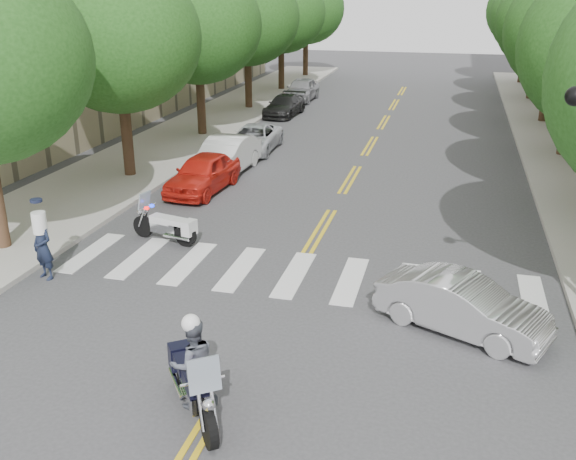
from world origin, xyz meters
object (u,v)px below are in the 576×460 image
(officer_standing, at_px, (43,247))
(convertible, at_px, (462,305))
(motorcycle_police, at_px, (193,370))
(motorcycle_parked, at_px, (169,226))

(officer_standing, relative_size, convertible, 0.46)
(motorcycle_police, xyz_separation_m, officer_standing, (-6.10, 4.45, -0.01))
(motorcycle_police, height_order, convertible, motorcycle_police)
(motorcycle_parked, distance_m, officer_standing, 3.88)
(officer_standing, bearing_deg, motorcycle_police, -15.15)
(motorcycle_police, height_order, officer_standing, motorcycle_police)
(motorcycle_police, height_order, motorcycle_parked, motorcycle_police)
(officer_standing, distance_m, convertible, 10.83)
(motorcycle_police, relative_size, convertible, 0.56)
(motorcycle_parked, height_order, officer_standing, officer_standing)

